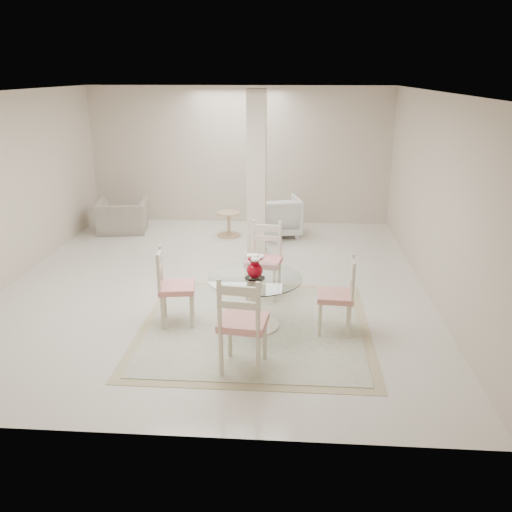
# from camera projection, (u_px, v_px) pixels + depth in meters

# --- Properties ---
(ground) EXTENTS (7.00, 7.00, 0.00)m
(ground) POSITION_uv_depth(u_px,v_px,m) (216.00, 284.00, 7.94)
(ground) COLOR silver
(ground) RESTS_ON ground
(room_shell) EXTENTS (6.02, 7.02, 2.71)m
(room_shell) POSITION_uv_depth(u_px,v_px,m) (213.00, 157.00, 7.34)
(room_shell) COLOR beige
(room_shell) RESTS_ON ground
(column) EXTENTS (0.30, 0.30, 2.70)m
(column) POSITION_uv_depth(u_px,v_px,m) (257.00, 177.00, 8.69)
(column) COLOR beige
(column) RESTS_ON ground
(area_rug) EXTENTS (2.77, 2.77, 0.02)m
(area_rug) POSITION_uv_depth(u_px,v_px,m) (255.00, 327.00, 6.58)
(area_rug) COLOR tan
(area_rug) RESTS_ON ground
(dining_table) EXTENTS (1.12, 1.12, 0.65)m
(dining_table) POSITION_uv_depth(u_px,v_px,m) (255.00, 302.00, 6.48)
(dining_table) COLOR beige
(dining_table) RESTS_ON ground
(red_vase) EXTENTS (0.22, 0.21, 0.29)m
(red_vase) POSITION_uv_depth(u_px,v_px,m) (255.00, 266.00, 6.33)
(red_vase) COLOR #A10415
(red_vase) RESTS_ON dining_table
(dining_chair_east) EXTENTS (0.44, 0.44, 1.03)m
(dining_chair_east) POSITION_uv_depth(u_px,v_px,m) (341.00, 290.00, 6.29)
(dining_chair_east) COLOR beige
(dining_chair_east) RESTS_ON ground
(dining_chair_north) EXTENTS (0.52, 0.52, 1.14)m
(dining_chair_north) POSITION_uv_depth(u_px,v_px,m) (265.00, 254.00, 7.35)
(dining_chair_north) COLOR beige
(dining_chair_north) RESTS_ON ground
(dining_chair_west) EXTENTS (0.48, 0.48, 1.06)m
(dining_chair_west) POSITION_uv_depth(u_px,v_px,m) (171.00, 281.00, 6.51)
(dining_chair_west) COLOR beige
(dining_chair_west) RESTS_ON ground
(dining_chair_south) EXTENTS (0.52, 0.52, 1.17)m
(dining_chair_south) POSITION_uv_depth(u_px,v_px,m) (242.00, 317.00, 5.42)
(dining_chair_south) COLOR beige
(dining_chair_south) RESTS_ON ground
(recliner_taupe) EXTENTS (1.07, 0.97, 0.62)m
(recliner_taupe) POSITION_uv_depth(u_px,v_px,m) (122.00, 216.00, 10.40)
(recliner_taupe) COLOR #A29786
(recliner_taupe) RESTS_ON ground
(armchair_white) EXTENTS (0.96, 0.97, 0.74)m
(armchair_white) POSITION_uv_depth(u_px,v_px,m) (278.00, 216.00, 10.18)
(armchair_white) COLOR silver
(armchair_white) RESTS_ON ground
(side_table) EXTENTS (0.44, 0.44, 0.46)m
(side_table) POSITION_uv_depth(u_px,v_px,m) (229.00, 225.00, 10.18)
(side_table) COLOR tan
(side_table) RESTS_ON ground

